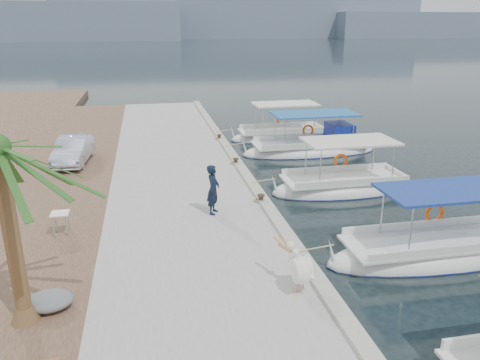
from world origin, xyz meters
name	(u,v)px	position (x,y,z in m)	size (l,w,h in m)	color
ground	(281,231)	(0.00, 0.00, 0.00)	(400.00, 400.00, 0.00)	black
concrete_quay	(183,184)	(-3.00, 5.00, 0.25)	(6.00, 40.00, 0.50)	#999893
quay_curb	(245,173)	(-0.22, 5.00, 0.56)	(0.44, 40.00, 0.12)	#A19E8F
cobblestone_strip	(62,191)	(-8.00, 5.00, 0.25)	(4.00, 40.00, 0.50)	brown
distant_hills	(219,20)	(29.61, 201.49, 7.61)	(330.00, 60.00, 18.00)	slate
fishing_caique_b	(442,253)	(4.40, -2.78, 0.12)	(7.63, 2.25, 2.83)	silver
fishing_caique_c	(343,188)	(3.79, 3.44, 0.12)	(6.40, 2.37, 2.83)	silver
fishing_caique_d	(311,149)	(4.52, 9.60, 0.19)	(7.65, 2.54, 2.83)	silver
fishing_caique_e	(282,137)	(3.82, 13.02, 0.12)	(6.45, 2.30, 2.83)	silver
mooring_bollards	(261,198)	(-0.35, 1.50, 0.69)	(0.28, 20.28, 0.33)	black
pelican	(300,268)	(-0.82, -4.50, 1.12)	(0.87, 1.53, 1.20)	tan
fisherman	(213,189)	(-2.23, 0.88, 1.39)	(0.65, 0.42, 1.77)	black
parked_car	(73,150)	(-7.89, 8.38, 1.13)	(1.34, 3.83, 1.26)	#B1B9CB
tarp_bundle	(49,301)	(-6.86, -4.12, 0.70)	(1.10, 0.90, 0.40)	slate
folding_table	(61,219)	(-7.22, 0.12, 1.02)	(0.55, 0.55, 0.73)	silver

